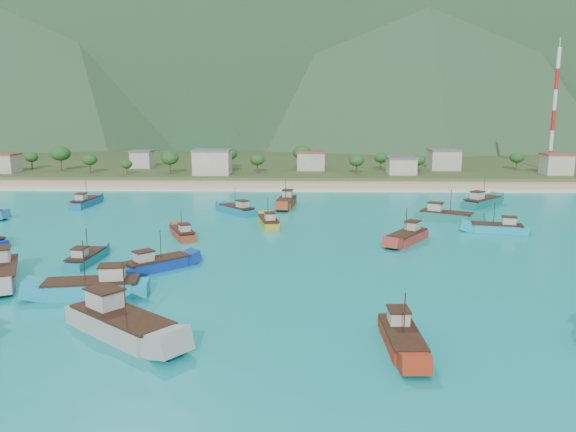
{
  "coord_description": "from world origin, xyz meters",
  "views": [
    {
      "loc": [
        -3.14,
        -81.77,
        22.25
      ],
      "look_at": [
        -6.12,
        18.0,
        3.0
      ],
      "focal_mm": 35.0,
      "sensor_mm": 36.0,
      "label": 1
    }
  ],
  "objects_px": {
    "boat_14": "(408,237)",
    "boat_13": "(237,210)",
    "boat_21": "(156,265)",
    "boat_26": "(86,259)",
    "boat_3": "(482,202)",
    "boat_17": "(94,289)",
    "radio_tower": "(554,110)",
    "boat_9": "(498,229)",
    "boat_24": "(86,203)",
    "boat_4": "(445,216)",
    "boat_18": "(286,203)",
    "boat_2": "(402,339)",
    "boat_12": "(183,234)",
    "boat_25": "(269,223)",
    "boat_11": "(1,274)",
    "boat_5": "(120,325)"
  },
  "relations": [
    {
      "from": "boat_14",
      "to": "boat_17",
      "type": "xyz_separation_m",
      "value": [
        -42.67,
        -29.2,
        0.16
      ]
    },
    {
      "from": "boat_13",
      "to": "boat_21",
      "type": "relative_size",
      "value": 1.02
    },
    {
      "from": "boat_9",
      "to": "boat_12",
      "type": "distance_m",
      "value": 56.78
    },
    {
      "from": "boat_14",
      "to": "boat_13",
      "type": "bearing_deg",
      "value": -4.33
    },
    {
      "from": "boat_4",
      "to": "boat_12",
      "type": "relative_size",
      "value": 1.25
    },
    {
      "from": "boat_2",
      "to": "boat_9",
      "type": "relative_size",
      "value": 0.98
    },
    {
      "from": "boat_9",
      "to": "boat_11",
      "type": "height_order",
      "value": "boat_11"
    },
    {
      "from": "boat_5",
      "to": "boat_14",
      "type": "xyz_separation_m",
      "value": [
        35.71,
        40.76,
        -0.33
      ]
    },
    {
      "from": "boat_5",
      "to": "boat_14",
      "type": "bearing_deg",
      "value": 177.55
    },
    {
      "from": "boat_24",
      "to": "boat_4",
      "type": "bearing_deg",
      "value": -6.52
    },
    {
      "from": "boat_14",
      "to": "boat_3",
      "type": "bearing_deg",
      "value": -89.55
    },
    {
      "from": "boat_24",
      "to": "boat_5",
      "type": "bearing_deg",
      "value": -62.21
    },
    {
      "from": "boat_13",
      "to": "boat_21",
      "type": "bearing_deg",
      "value": -140.27
    },
    {
      "from": "boat_2",
      "to": "boat_24",
      "type": "distance_m",
      "value": 96.92
    },
    {
      "from": "boat_9",
      "to": "boat_25",
      "type": "relative_size",
      "value": 1.03
    },
    {
      "from": "boat_11",
      "to": "boat_5",
      "type": "bearing_deg",
      "value": 115.7
    },
    {
      "from": "boat_4",
      "to": "boat_24",
      "type": "xyz_separation_m",
      "value": [
        -79.01,
        14.97,
        -0.09
      ]
    },
    {
      "from": "boat_2",
      "to": "boat_25",
      "type": "height_order",
      "value": "boat_2"
    },
    {
      "from": "boat_5",
      "to": "boat_24",
      "type": "bearing_deg",
      "value": -117.64
    },
    {
      "from": "boat_11",
      "to": "boat_12",
      "type": "xyz_separation_m",
      "value": [
        18.31,
        25.86,
        -0.41
      ]
    },
    {
      "from": "boat_12",
      "to": "boat_4",
      "type": "bearing_deg",
      "value": -6.6
    },
    {
      "from": "boat_13",
      "to": "boat_18",
      "type": "bearing_deg",
      "value": 0.69
    },
    {
      "from": "radio_tower",
      "to": "boat_11",
      "type": "relative_size",
      "value": 3.01
    },
    {
      "from": "boat_12",
      "to": "boat_13",
      "type": "height_order",
      "value": "boat_13"
    },
    {
      "from": "radio_tower",
      "to": "boat_2",
      "type": "relative_size",
      "value": 3.9
    },
    {
      "from": "boat_9",
      "to": "boat_18",
      "type": "xyz_separation_m",
      "value": [
        -39.4,
        26.35,
        0.18
      ]
    },
    {
      "from": "boat_5",
      "to": "boat_13",
      "type": "bearing_deg",
      "value": -144.61
    },
    {
      "from": "boat_9",
      "to": "boat_26",
      "type": "bearing_deg",
      "value": 121.73
    },
    {
      "from": "radio_tower",
      "to": "boat_24",
      "type": "distance_m",
      "value": 148.31
    },
    {
      "from": "boat_11",
      "to": "boat_18",
      "type": "height_order",
      "value": "boat_11"
    },
    {
      "from": "boat_3",
      "to": "boat_17",
      "type": "xyz_separation_m",
      "value": [
        -65.87,
        -64.57,
        0.01
      ]
    },
    {
      "from": "boat_11",
      "to": "boat_17",
      "type": "height_order",
      "value": "boat_11"
    },
    {
      "from": "boat_12",
      "to": "boat_21",
      "type": "height_order",
      "value": "boat_21"
    },
    {
      "from": "boat_13",
      "to": "boat_17",
      "type": "relative_size",
      "value": 0.75
    },
    {
      "from": "boat_12",
      "to": "boat_17",
      "type": "distance_m",
      "value": 31.75
    },
    {
      "from": "boat_2",
      "to": "boat_3",
      "type": "relative_size",
      "value": 0.9
    },
    {
      "from": "boat_5",
      "to": "boat_26",
      "type": "xyz_separation_m",
      "value": [
        -13.58,
        25.95,
        -0.5
      ]
    },
    {
      "from": "boat_12",
      "to": "boat_24",
      "type": "distance_m",
      "value": 42.83
    },
    {
      "from": "boat_17",
      "to": "boat_18",
      "type": "bearing_deg",
      "value": -27.68
    },
    {
      "from": "boat_18",
      "to": "boat_21",
      "type": "height_order",
      "value": "boat_18"
    },
    {
      "from": "boat_11",
      "to": "boat_17",
      "type": "bearing_deg",
      "value": 133.15
    },
    {
      "from": "boat_17",
      "to": "boat_25",
      "type": "height_order",
      "value": "boat_17"
    },
    {
      "from": "radio_tower",
      "to": "boat_9",
      "type": "height_order",
      "value": "radio_tower"
    },
    {
      "from": "boat_21",
      "to": "boat_26",
      "type": "distance_m",
      "value": 11.63
    },
    {
      "from": "boat_13",
      "to": "boat_18",
      "type": "height_order",
      "value": "boat_18"
    },
    {
      "from": "boat_21",
      "to": "boat_26",
      "type": "bearing_deg",
      "value": -148.91
    },
    {
      "from": "boat_5",
      "to": "boat_2",
      "type": "bearing_deg",
      "value": 124.88
    },
    {
      "from": "boat_3",
      "to": "boat_25",
      "type": "relative_size",
      "value": 1.12
    },
    {
      "from": "boat_2",
      "to": "boat_4",
      "type": "height_order",
      "value": "boat_4"
    },
    {
      "from": "boat_18",
      "to": "radio_tower",
      "type": "bearing_deg",
      "value": -137.45
    }
  ]
}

